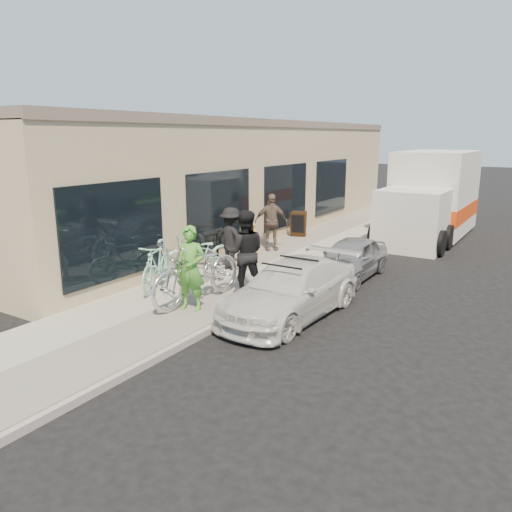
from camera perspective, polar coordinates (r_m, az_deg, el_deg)
The scene contains 17 objects.
ground at distance 9.90m, azimuth -1.26°, elevation -8.27°, with size 120.00×120.00×0.00m, color black.
sidewalk at distance 13.29m, azimuth -1.38°, elevation -2.18°, with size 3.00×34.00×0.15m, color #9E9A8E.
curb at distance 12.54m, azimuth 4.55°, elevation -3.24°, with size 0.12×34.00×0.13m, color gray.
storefront at distance 18.81m, azimuth -1.30°, elevation 8.81°, with size 3.60×20.00×4.22m.
bike_rack at distance 13.71m, azimuth -5.07°, elevation 1.05°, with size 0.14×0.67×0.95m.
sandwich_board at distance 17.98m, azimuth 4.86°, elevation 3.66°, with size 0.69×0.70×0.89m.
sedan_white at distance 10.41m, azimuth 4.04°, elevation -3.84°, with size 1.85×4.04×1.18m.
sedan_silver at distance 13.41m, azimuth 10.75°, elevation -0.26°, with size 1.26×3.12×1.06m, color gray.
moving_truck at distance 19.61m, azimuth 19.38°, elevation 6.09°, with size 2.43×6.38×3.13m.
tandem_bike at distance 10.83m, azimuth -6.67°, elevation -1.76°, with size 0.91×2.61×1.37m, color silver.
woman_rider at distance 10.34m, azimuth -7.49°, elevation -1.39°, with size 0.64×0.42×1.77m, color #499531.
man_standing at distance 11.27m, azimuth -1.31°, elevation 0.40°, with size 0.94×0.73×1.93m, color black.
cruiser_bike_a at distance 11.95m, azimuth -11.26°, elevation -1.07°, with size 0.53×1.88×1.13m, color #8DD2B8.
cruiser_bike_b at distance 13.28m, azimuth -6.47°, elevation 0.35°, with size 0.69×1.97×1.03m, color #8DD2B8.
cruiser_bike_c at distance 14.58m, azimuth -0.50°, elevation 1.58°, with size 0.47×1.67×1.01m, color gold.
bystander_a at distance 13.42m, azimuth -2.84°, elevation 1.99°, with size 1.09×0.63×1.69m, color black.
bystander_b at distance 15.75m, azimuth 1.71°, elevation 3.91°, with size 1.05×0.44×1.79m, color brown.
Camera 1 is at (5.06, -7.67, 3.68)m, focal length 35.00 mm.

